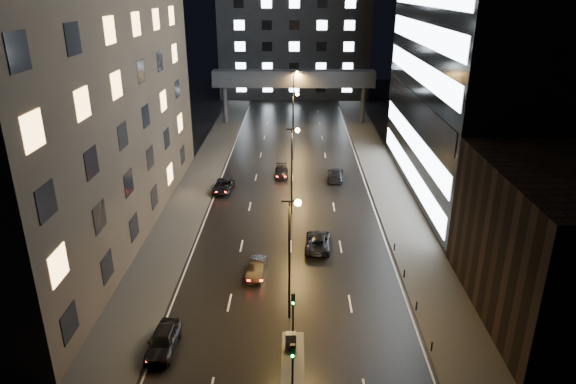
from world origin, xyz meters
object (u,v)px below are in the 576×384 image
Objects in this scene: car_away_d at (282,172)px; car_toward_b at (335,174)px; car_away_c at (223,186)px; car_away_b at (257,269)px; car_away_a at (163,340)px; car_toward_a at (318,241)px; utility_cabinet at (291,340)px.

car_toward_b is at bearing -9.62° from car_away_d.
car_away_c is 1.14× the size of car_away_d.
car_away_b is 21.21m from car_away_c.
car_away_d is at bearing 79.66° from car_away_a.
car_away_d is at bearing -73.95° from car_toward_a.
car_away_b is at bearing -94.91° from car_away_d.
car_toward_a is (11.70, 15.73, -0.07)m from car_away_a.
car_toward_b is (7.33, -1.04, 0.11)m from car_away_d.
car_toward_a reaches higher than car_away_d.
car_away_d is at bearing -2.52° from car_toward_b.
car_away_b reaches higher than car_away_d.
car_away_c is at bearing 111.74° from car_away_b.
car_away_d is 36.32m from utility_cabinet.
car_away_c reaches higher than car_away_d.
car_toward_a reaches higher than car_away_c.
car_away_b is at bearing -70.78° from car_away_c.
car_toward_b is at bearing 77.38° from utility_cabinet.
utility_cabinet is (8.95, -30.61, 0.08)m from car_away_c.
utility_cabinet is (9.14, 0.18, -0.02)m from car_away_a.
car_toward_b reaches higher than car_away_c.
car_away_a reaches higher than car_away_d.
car_away_c is at bearing -143.69° from car_away_d.
car_away_c is at bearing 23.14° from car_toward_b.
car_toward_a is at bearing 77.19° from utility_cabinet.
car_away_c is 0.96× the size of car_toward_b.
car_toward_a is (4.20, -20.73, 0.09)m from car_away_d.
car_away_a is 11.96m from car_away_b.
car_away_d is 0.84× the size of car_toward_a.
car_toward_b is (14.64, 4.64, 0.06)m from car_away_c.
car_away_a reaches higher than car_toward_a.
car_away_c is at bearing 102.84° from utility_cabinet.
car_away_a reaches higher than car_away_b.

